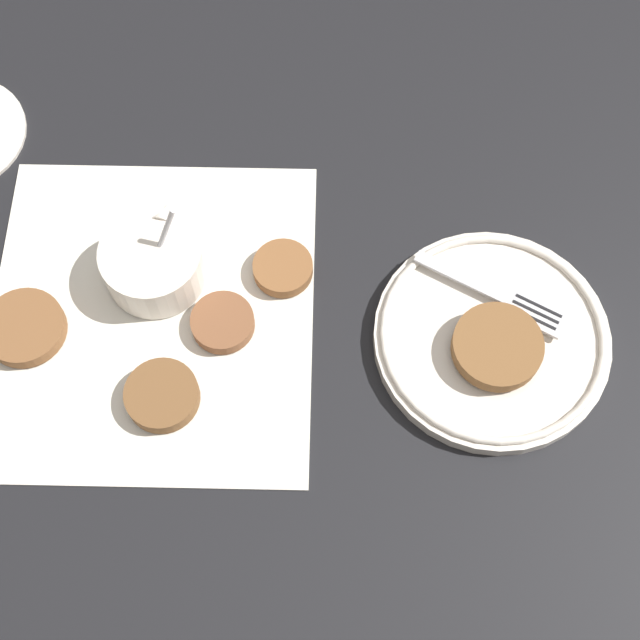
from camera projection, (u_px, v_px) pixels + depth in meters
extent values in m
plane|color=black|center=(150.00, 301.00, 0.86)|extent=(4.00, 4.00, 0.00)
cube|color=silver|center=(152.00, 314.00, 0.85)|extent=(0.39, 0.37, 0.00)
cylinder|color=silver|center=(150.00, 263.00, 0.85)|extent=(0.10, 0.10, 0.05)
cylinder|color=gold|center=(151.00, 267.00, 0.86)|extent=(0.08, 0.08, 0.03)
cone|color=silver|center=(161.00, 213.00, 0.85)|extent=(0.02, 0.02, 0.02)
cylinder|color=silver|center=(162.00, 240.00, 0.82)|extent=(0.03, 0.03, 0.08)
cylinder|color=brown|center=(162.00, 396.00, 0.81)|extent=(0.07, 0.07, 0.02)
cylinder|color=brown|center=(25.00, 328.00, 0.84)|extent=(0.08, 0.08, 0.02)
cylinder|color=brown|center=(283.00, 268.00, 0.86)|extent=(0.06, 0.06, 0.01)
cylinder|color=brown|center=(223.00, 322.00, 0.84)|extent=(0.06, 0.06, 0.01)
cylinder|color=silver|center=(491.00, 339.00, 0.84)|extent=(0.22, 0.22, 0.02)
torus|color=silver|center=(493.00, 335.00, 0.83)|extent=(0.21, 0.21, 0.01)
cylinder|color=brown|center=(497.00, 347.00, 0.81)|extent=(0.08, 0.08, 0.02)
cube|color=silver|center=(461.00, 277.00, 0.85)|extent=(0.04, 0.09, 0.00)
cube|color=silver|center=(535.00, 313.00, 0.83)|extent=(0.04, 0.06, 0.00)
cube|color=black|center=(533.00, 318.00, 0.83)|extent=(0.02, 0.05, 0.00)
cube|color=black|center=(536.00, 312.00, 0.83)|extent=(0.02, 0.05, 0.00)
cube|color=black|center=(539.00, 306.00, 0.83)|extent=(0.02, 0.05, 0.00)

